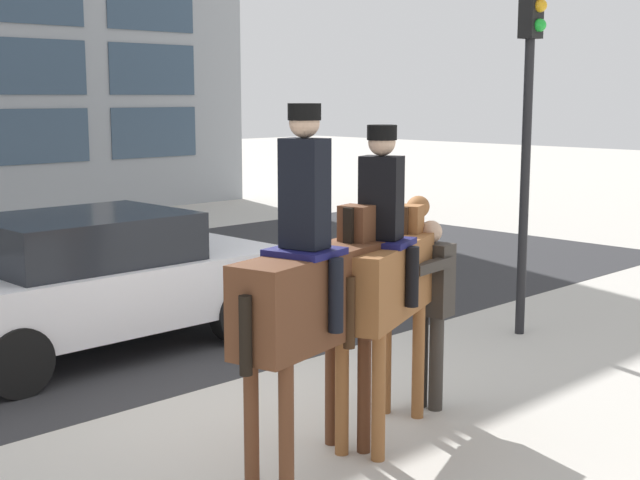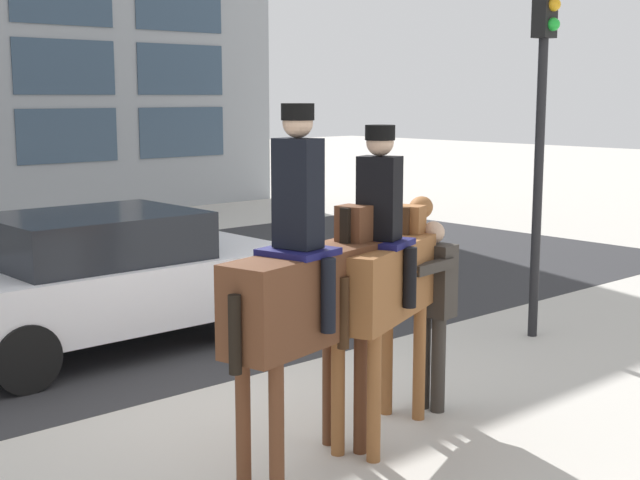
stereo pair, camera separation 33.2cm
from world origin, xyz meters
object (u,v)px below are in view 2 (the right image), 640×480
mounted_horse_companion (383,273)px  street_car_near_lane (103,278)px  pedestrian_bystander (432,300)px  traffic_light (542,98)px  mounted_horse_lead (306,288)px

mounted_horse_companion → street_car_near_lane: (-0.46, 3.94, -0.58)m
mounted_horse_companion → street_car_near_lane: bearing=74.6°
pedestrian_bystander → street_car_near_lane: pedestrian_bystander is taller
traffic_light → pedestrian_bystander: bearing=-163.2°
mounted_horse_lead → pedestrian_bystander: mounted_horse_lead is taller
mounted_horse_lead → street_car_near_lane: bearing=71.1°
street_car_near_lane → traffic_light: bearing=-36.1°
pedestrian_bystander → mounted_horse_companion: bearing=0.8°
mounted_horse_lead → pedestrian_bystander: bearing=-4.3°
mounted_horse_lead → street_car_near_lane: mounted_horse_lead is taller
mounted_horse_lead → traffic_light: 4.87m
mounted_horse_companion → pedestrian_bystander: (0.75, 0.12, -0.37)m
pedestrian_bystander → traffic_light: 3.47m
pedestrian_bystander → street_car_near_lane: (-1.21, 3.82, -0.21)m
mounted_horse_companion → traffic_light: 3.99m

